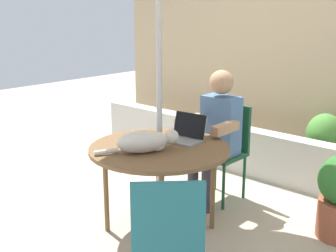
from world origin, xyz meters
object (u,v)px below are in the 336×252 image
at_px(patio_table, 160,153).
at_px(laptop, 186,133).
at_px(chair_occupied, 225,143).
at_px(person_seated, 216,130).
at_px(cat, 146,142).
at_px(potted_plant_by_chair, 324,142).
at_px(chair_empty, 167,237).

bearing_deg(patio_table, laptop, 83.25).
distance_m(chair_occupied, person_seated, 0.23).
bearing_deg(cat, patio_table, 95.57).
relative_size(cat, potted_plant_by_chair, 0.78).
distance_m(patio_table, chair_empty, 1.10).
distance_m(person_seated, cat, 0.92).
bearing_deg(cat, laptop, 87.69).
height_order(patio_table, cat, cat).
bearing_deg(potted_plant_by_chair, chair_empty, -84.78).
bearing_deg(chair_occupied, person_seated, -90.00).
relative_size(person_seated, laptop, 3.88).
bearing_deg(cat, potted_plant_by_chair, 76.46).
bearing_deg(chair_occupied, cat, -89.16).
bearing_deg(person_seated, cat, -89.01).
distance_m(chair_occupied, cat, 1.11).
bearing_deg(chair_empty, laptop, 125.17).
bearing_deg(chair_empty, chair_occupied, 114.80).
xyz_separation_m(person_seated, cat, (0.02, -0.92, 0.10)).
distance_m(person_seated, laptop, 0.48).
bearing_deg(potted_plant_by_chair, laptop, -106.43).
distance_m(chair_empty, laptop, 1.31).
height_order(chair_occupied, person_seated, person_seated).
height_order(person_seated, cat, person_seated).
bearing_deg(cat, chair_empty, -38.39).
relative_size(patio_table, laptop, 3.48).
relative_size(chair_empty, person_seated, 0.73).
bearing_deg(patio_table, chair_occupied, 90.00).
distance_m(chair_empty, person_seated, 1.71).
height_order(laptop, potted_plant_by_chair, laptop).
distance_m(chair_empty, potted_plant_by_chair, 2.74).
distance_m(patio_table, potted_plant_by_chair, 2.04).
xyz_separation_m(patio_table, potted_plant_by_chair, (0.53, 1.96, -0.24)).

